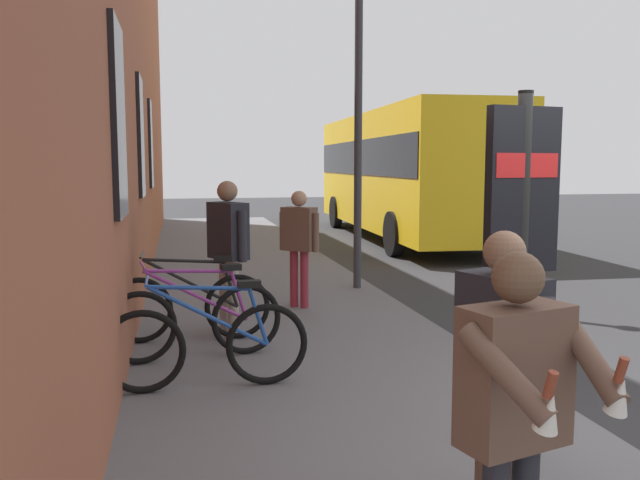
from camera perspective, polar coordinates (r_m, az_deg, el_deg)
ground at (r=10.76m, az=10.02°, el=-4.47°), size 60.00×60.00×0.00m
sidewalk_pavement at (r=12.01m, az=-5.94°, el=-2.97°), size 24.00×3.50×0.12m
station_facade at (r=13.07m, az=-16.15°, el=18.13°), size 22.00×0.65×9.45m
bicycle_far_end at (r=5.81m, az=-9.68°, el=-8.85°), size 0.48×1.77×0.97m
bicycle_nearest_sign at (r=6.70m, az=-10.68°, el=-6.80°), size 0.48×1.76×0.97m
bicycle_mid_rack at (r=7.38m, az=-11.13°, el=-5.56°), size 0.48×1.77×0.97m
transit_info_sign at (r=4.61m, az=16.94°, el=2.23°), size 0.17×0.56×2.40m
city_bus at (r=18.24m, az=7.15°, el=6.14°), size 10.60×2.98×3.35m
pedestrian_crossing_street at (r=7.57m, az=-7.90°, el=-0.06°), size 0.58×0.46×1.73m
pedestrian_by_facade at (r=3.54m, az=15.31°, el=-9.26°), size 0.58×0.37×1.59m
pedestrian_near_bus at (r=8.85m, az=-1.81°, el=0.30°), size 0.46×0.49×1.57m
tourist_with_hotdogs at (r=2.87m, az=16.63°, el=-13.01°), size 0.63×0.63×1.58m
street_lamp at (r=10.31m, az=3.33°, el=14.15°), size 0.28×0.28×5.59m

